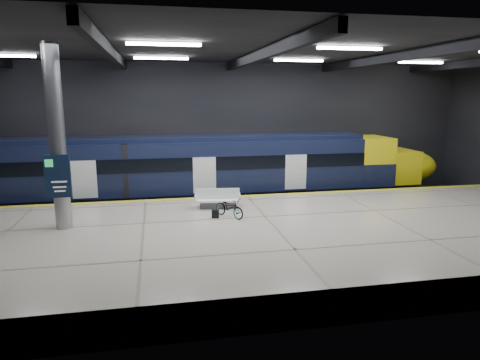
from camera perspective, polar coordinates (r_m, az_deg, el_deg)
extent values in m
plane|color=black|center=(19.37, 2.59, -7.19)|extent=(30.00, 30.00, 0.00)
cube|color=black|center=(26.30, -1.48, 6.63)|extent=(30.00, 0.10, 8.00)
cube|color=black|center=(10.99, 12.68, -0.19)|extent=(30.00, 0.10, 8.00)
cube|color=black|center=(18.47, 2.82, 17.07)|extent=(30.00, 16.00, 0.10)
cube|color=black|center=(17.99, -16.87, 15.98)|extent=(0.25, 16.00, 0.40)
cube|color=black|center=(18.45, 2.81, 16.30)|extent=(0.25, 16.00, 0.40)
cube|color=black|center=(20.71, 19.75, 15.12)|extent=(0.25, 16.00, 0.40)
cube|color=white|center=(15.94, -10.11, 17.41)|extent=(2.60, 0.18, 0.10)
cube|color=white|center=(17.57, 14.44, 16.65)|extent=(2.60, 0.18, 0.10)
cube|color=white|center=(22.89, -28.84, 14.31)|extent=(2.60, 0.18, 0.10)
cube|color=white|center=(21.91, -10.45, 15.68)|extent=(2.60, 0.18, 0.10)
cube|color=white|center=(23.12, 7.85, 15.51)|extent=(2.60, 0.18, 0.10)
cube|color=white|center=(26.22, 22.96, 14.24)|extent=(2.60, 0.18, 0.10)
cube|color=beige|center=(16.91, 4.63, -8.04)|extent=(30.00, 11.00, 1.10)
cube|color=gold|center=(21.65, 0.90, -2.15)|extent=(30.00, 0.40, 0.01)
cube|color=gray|center=(23.83, -0.13, -3.43)|extent=(30.00, 0.08, 0.16)
cube|color=gray|center=(25.20, -0.75, -2.62)|extent=(30.00, 0.08, 0.16)
cube|color=black|center=(24.01, -12.22, -2.42)|extent=(24.00, 2.58, 0.80)
cube|color=black|center=(23.66, -12.40, 1.76)|extent=(24.00, 2.80, 2.75)
cube|color=black|center=(23.46, -12.55, 5.36)|extent=(24.00, 2.30, 0.24)
cube|color=black|center=(22.22, -12.49, 1.87)|extent=(24.00, 0.04, 0.70)
cube|color=white|center=(22.44, -4.75, 0.63)|extent=(1.20, 0.05, 1.90)
cube|color=yellow|center=(26.71, 16.73, 2.61)|extent=(2.00, 2.80, 2.75)
ellipsoid|color=yellow|center=(28.08, 21.38, 1.73)|extent=(3.60, 2.52, 1.90)
cube|color=black|center=(26.83, 17.32, 2.99)|extent=(1.60, 2.38, 0.80)
cube|color=#595B60|center=(19.43, -2.99, -3.29)|extent=(1.64, 0.70, 0.30)
cube|color=white|center=(19.37, -3.00, -2.64)|extent=(2.08, 1.10, 0.08)
cube|color=white|center=(19.31, -3.01, -1.84)|extent=(1.98, 0.34, 0.50)
cube|color=white|center=(19.36, -5.94, -2.33)|extent=(0.17, 0.84, 0.30)
cube|color=white|center=(19.37, -0.06, -2.26)|extent=(0.17, 0.84, 0.30)
imported|color=#99999E|center=(17.88, -1.41, -3.69)|extent=(1.35, 1.61, 0.83)
cube|color=black|center=(17.86, -3.31, -4.52)|extent=(0.33, 0.23, 0.35)
cylinder|color=#9EA0A5|center=(17.30, -23.21, 5.13)|extent=(0.60, 0.60, 6.90)
cube|color=#0E1C35|center=(17.07, -23.14, 0.47)|extent=(0.90, 0.12, 1.60)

